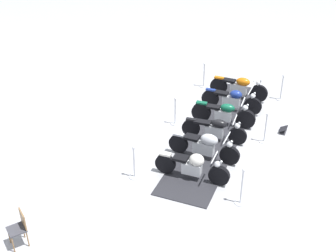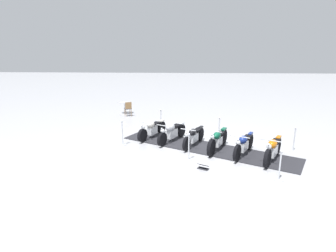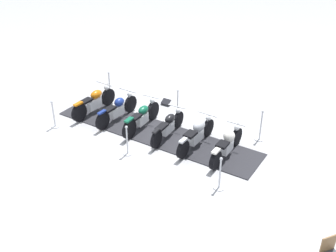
{
  "view_description": "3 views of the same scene",
  "coord_description": "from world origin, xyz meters",
  "px_view_note": "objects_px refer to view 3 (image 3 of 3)",
  "views": [
    {
      "loc": [
        -3.18,
        -12.33,
        7.7
      ],
      "look_at": [
        -1.78,
        -0.66,
        0.77
      ],
      "focal_mm": 46.78,
      "sensor_mm": 36.0,
      "label": 1
    },
    {
      "loc": [
        11.32,
        -1.02,
        4.08
      ],
      "look_at": [
        -0.93,
        -1.65,
        0.71
      ],
      "focal_mm": 29.7,
      "sensor_mm": 36.0,
      "label": 2
    },
    {
      "loc": [
        -12.34,
        -1.3,
        7.45
      ],
      "look_at": [
        -1.1,
        -0.55,
        0.94
      ],
      "focal_mm": 43.97,
      "sensor_mm": 36.0,
      "label": 3
    }
  ],
  "objects_px": {
    "stanchion_right_rear": "(110,88)",
    "stanchion_left_rear": "(54,118)",
    "motorcycle_chrome": "(197,133)",
    "stanchion_right_mid": "(178,107)",
    "stanchion_left_mid": "(127,144)",
    "info_placard": "(166,103)",
    "motorcycle_forest": "(142,117)",
    "stanchion_right_front": "(260,130)",
    "stanchion_left_front": "(220,178)",
    "motorcycle_copper": "(95,101)",
    "motorcycle_cream": "(227,144)",
    "motorcycle_navy": "(118,109)",
    "motorcycle_black": "(168,125)"
  },
  "relations": [
    {
      "from": "stanchion_right_rear",
      "to": "stanchion_left_rear",
      "type": "distance_m",
      "value": 3.11
    },
    {
      "from": "motorcycle_chrome",
      "to": "stanchion_left_rear",
      "type": "height_order",
      "value": "stanchion_left_rear"
    },
    {
      "from": "motorcycle_chrome",
      "to": "stanchion_right_mid",
      "type": "relative_size",
      "value": 1.88
    },
    {
      "from": "motorcycle_chrome",
      "to": "stanchion_left_mid",
      "type": "height_order",
      "value": "stanchion_left_mid"
    },
    {
      "from": "stanchion_right_mid",
      "to": "stanchion_left_mid",
      "type": "height_order",
      "value": "stanchion_right_mid"
    },
    {
      "from": "info_placard",
      "to": "motorcycle_chrome",
      "type": "bearing_deg",
      "value": -38.74
    },
    {
      "from": "motorcycle_forest",
      "to": "stanchion_left_mid",
      "type": "height_order",
      "value": "stanchion_left_mid"
    },
    {
      "from": "stanchion_right_front",
      "to": "stanchion_left_front",
      "type": "relative_size",
      "value": 1.07
    },
    {
      "from": "motorcycle_copper",
      "to": "stanchion_right_mid",
      "type": "xyz_separation_m",
      "value": [
        0.03,
        -3.15,
        -0.13
      ]
    },
    {
      "from": "motorcycle_copper",
      "to": "motorcycle_chrome",
      "type": "bearing_deg",
      "value": -88.07
    },
    {
      "from": "stanchion_right_front",
      "to": "stanchion_right_mid",
      "type": "height_order",
      "value": "stanchion_right_front"
    },
    {
      "from": "motorcycle_cream",
      "to": "motorcycle_chrome",
      "type": "distance_m",
      "value": 1.1
    },
    {
      "from": "stanchion_left_front",
      "to": "info_placard",
      "type": "relative_size",
      "value": 2.38
    },
    {
      "from": "motorcycle_copper",
      "to": "stanchion_right_rear",
      "type": "relative_size",
      "value": 1.95
    },
    {
      "from": "stanchion_left_mid",
      "to": "info_placard",
      "type": "height_order",
      "value": "stanchion_left_mid"
    },
    {
      "from": "motorcycle_copper",
      "to": "motorcycle_cream",
      "type": "bearing_deg",
      "value": -88.24
    },
    {
      "from": "motorcycle_forest",
      "to": "stanchion_left_rear",
      "type": "relative_size",
      "value": 1.99
    },
    {
      "from": "motorcycle_cream",
      "to": "stanchion_left_mid",
      "type": "xyz_separation_m",
      "value": [
        -0.08,
        3.18,
        -0.1
      ]
    },
    {
      "from": "motorcycle_forest",
      "to": "stanchion_left_front",
      "type": "bearing_deg",
      "value": -115.57
    },
    {
      "from": "motorcycle_navy",
      "to": "stanchion_right_front",
      "type": "height_order",
      "value": "stanchion_right_front"
    },
    {
      "from": "stanchion_right_front",
      "to": "info_placard",
      "type": "distance_m",
      "value": 4.14
    },
    {
      "from": "motorcycle_cream",
      "to": "stanchion_left_mid",
      "type": "distance_m",
      "value": 3.18
    },
    {
      "from": "motorcycle_black",
      "to": "stanchion_left_front",
      "type": "relative_size",
      "value": 1.88
    },
    {
      "from": "stanchion_left_front",
      "to": "info_placard",
      "type": "bearing_deg",
      "value": 20.3
    },
    {
      "from": "motorcycle_black",
      "to": "stanchion_left_mid",
      "type": "relative_size",
      "value": 1.9
    },
    {
      "from": "stanchion_left_rear",
      "to": "motorcycle_cream",
      "type": "bearing_deg",
      "value": -103.72
    },
    {
      "from": "stanchion_left_mid",
      "to": "stanchion_right_mid",
      "type": "bearing_deg",
      "value": -28.49
    },
    {
      "from": "motorcycle_chrome",
      "to": "stanchion_left_front",
      "type": "distance_m",
      "value": 2.29
    },
    {
      "from": "motorcycle_chrome",
      "to": "motorcycle_forest",
      "type": "bearing_deg",
      "value": 91.8
    },
    {
      "from": "stanchion_left_rear",
      "to": "stanchion_left_front",
      "type": "distance_m",
      "value": 6.55
    },
    {
      "from": "stanchion_right_mid",
      "to": "motorcycle_chrome",
      "type": "bearing_deg",
      "value": -160.86
    },
    {
      "from": "motorcycle_chrome",
      "to": "info_placard",
      "type": "relative_size",
      "value": 4.54
    },
    {
      "from": "stanchion_right_front",
      "to": "stanchion_right_rear",
      "type": "xyz_separation_m",
      "value": [
        3.12,
        5.76,
        -0.05
      ]
    },
    {
      "from": "motorcycle_chrome",
      "to": "motorcycle_forest",
      "type": "height_order",
      "value": "motorcycle_forest"
    },
    {
      "from": "motorcycle_black",
      "to": "info_placard",
      "type": "height_order",
      "value": "motorcycle_black"
    },
    {
      "from": "stanchion_right_rear",
      "to": "stanchion_right_front",
      "type": "bearing_deg",
      "value": -118.49
    },
    {
      "from": "stanchion_right_rear",
      "to": "motorcycle_copper",
      "type": "bearing_deg",
      "value": 170.47
    },
    {
      "from": "motorcycle_navy",
      "to": "stanchion_left_mid",
      "type": "height_order",
      "value": "stanchion_left_mid"
    },
    {
      "from": "motorcycle_copper",
      "to": "motorcycle_black",
      "type": "bearing_deg",
      "value": -88.22
    },
    {
      "from": "stanchion_right_mid",
      "to": "info_placard",
      "type": "height_order",
      "value": "stanchion_right_mid"
    },
    {
      "from": "stanchion_left_rear",
      "to": "stanchion_left_front",
      "type": "height_order",
      "value": "stanchion_left_front"
    },
    {
      "from": "stanchion_left_front",
      "to": "stanchion_left_mid",
      "type": "relative_size",
      "value": 1.01
    },
    {
      "from": "motorcycle_copper",
      "to": "stanchion_left_front",
      "type": "height_order",
      "value": "stanchion_left_front"
    },
    {
      "from": "motorcycle_black",
      "to": "stanchion_right_front",
      "type": "height_order",
      "value": "stanchion_right_front"
    },
    {
      "from": "motorcycle_copper",
      "to": "stanchion_left_mid",
      "type": "distance_m",
      "value": 3.18
    },
    {
      "from": "stanchion_left_rear",
      "to": "info_placard",
      "type": "relative_size",
      "value": 2.34
    },
    {
      "from": "motorcycle_copper",
      "to": "info_placard",
      "type": "distance_m",
      "value": 2.81
    },
    {
      "from": "motorcycle_chrome",
      "to": "info_placard",
      "type": "height_order",
      "value": "motorcycle_chrome"
    },
    {
      "from": "motorcycle_copper",
      "to": "stanchion_right_rear",
      "type": "bearing_deg",
      "value": 20.7
    },
    {
      "from": "motorcycle_navy",
      "to": "stanchion_left_mid",
      "type": "xyz_separation_m",
      "value": [
        -2.19,
        -0.69,
        -0.12
      ]
    }
  ]
}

